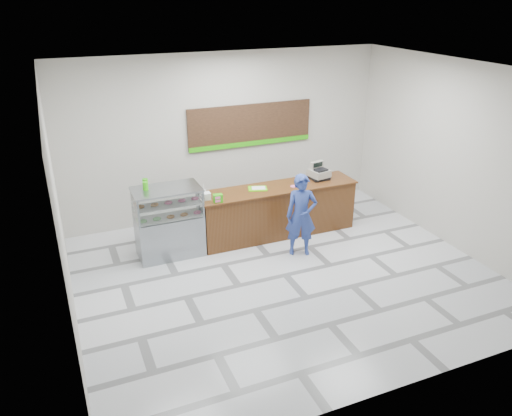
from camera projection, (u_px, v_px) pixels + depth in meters
name	position (u px, v px, depth m)	size (l,w,h in m)	color
floor	(286.00, 275.00, 8.78)	(7.00, 7.00, 0.00)	silver
back_wall	(226.00, 136.00, 10.61)	(7.00, 7.00, 0.00)	beige
ceiling	(291.00, 71.00, 7.38)	(7.00, 7.00, 0.00)	silver
sales_counter	(277.00, 211.00, 10.07)	(3.26, 0.76, 1.03)	#5A3218
display_case	(169.00, 221.00, 9.22)	(1.22, 0.72, 1.33)	gray
menu_board	(251.00, 126.00, 10.70)	(2.80, 0.06, 0.90)	black
cash_register	(319.00, 173.00, 10.25)	(0.43, 0.44, 0.34)	black
card_terminal	(316.00, 180.00, 10.15)	(0.08, 0.17, 0.04)	black
serving_tray	(258.00, 189.00, 9.76)	(0.43, 0.37, 0.02)	#5EDE0C
napkin_box	(206.00, 196.00, 9.26)	(0.15, 0.15, 0.13)	white
straw_cup	(204.00, 193.00, 9.38)	(0.09, 0.09, 0.13)	silver
promo_box	(218.00, 198.00, 9.14)	(0.17, 0.11, 0.15)	#2DB00D
donut_decal	(294.00, 186.00, 9.89)	(0.15, 0.15, 0.00)	pink
green_cup_left	(145.00, 186.00, 8.88)	(0.10, 0.10, 0.15)	#2DB00D
green_cup_right	(145.00, 183.00, 9.01)	(0.10, 0.10, 0.15)	#2DB00D
customer	(301.00, 215.00, 9.21)	(0.57, 0.38, 1.57)	navy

